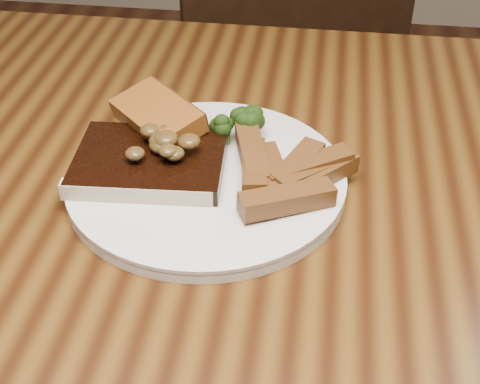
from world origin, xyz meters
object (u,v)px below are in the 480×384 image
at_px(potato_wedges, 273,167).
at_px(dining_table, 257,272).
at_px(steak, 150,163).
at_px(garlic_bread, 159,131).
at_px(plate, 207,180).
at_px(chair_far, 276,88).

bearing_deg(potato_wedges, dining_table, -104.47).
relative_size(dining_table, steak, 10.16).
bearing_deg(steak, garlic_bread, 91.52).
bearing_deg(steak, plate, -3.06).
bearing_deg(dining_table, chair_far, 93.47).
xyz_separation_m(plate, garlic_bread, (-0.07, 0.06, 0.02)).
bearing_deg(garlic_bread, potato_wedges, 22.81).
bearing_deg(chair_far, plate, 65.03).
xyz_separation_m(chair_far, garlic_bread, (-0.08, -0.61, 0.28)).
relative_size(plate, garlic_bread, 2.72).
bearing_deg(steak, potato_wedges, 0.73).
bearing_deg(steak, chair_far, 79.64).
distance_m(dining_table, chair_far, 0.73).
xyz_separation_m(chair_far, potato_wedges, (0.05, -0.67, 0.28)).
distance_m(dining_table, garlic_bread, 0.20).
relative_size(chair_far, steak, 5.76).
relative_size(steak, garlic_bread, 1.43).
distance_m(chair_far, garlic_bread, 0.68).
bearing_deg(dining_table, garlic_bread, 143.44).
bearing_deg(chair_far, garlic_bread, 58.72).
bearing_deg(garlic_bread, plate, 0.73).
relative_size(chair_far, potato_wedges, 7.25).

